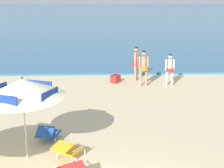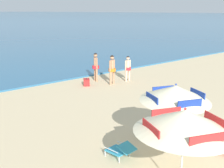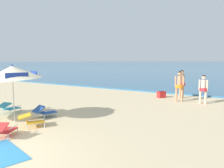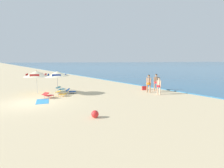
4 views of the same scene
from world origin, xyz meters
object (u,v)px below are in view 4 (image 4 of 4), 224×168
object	(u,v)px
cooler_box	(144,88)
person_wading_in	(156,81)
person_standing_beside	(149,82)
lounge_chair_spare_folded	(61,89)
lounge_chair_under_umbrella	(71,91)
lounge_chair_beside_umbrella	(48,95)
beach_towel	(43,101)
lounge_chair_facing_sea	(61,93)
beach_ball	(95,114)
beach_umbrella_striped_main	(57,74)
person_standing_near_shore	(159,85)
beach_umbrella_striped_second	(36,74)

from	to	relation	value
cooler_box	person_wading_in	bearing A→B (deg)	26.10
person_standing_beside	lounge_chair_spare_folded	bearing A→B (deg)	-129.04
lounge_chair_under_umbrella	lounge_chair_spare_folded	world-z (taller)	lounge_chair_under_umbrella
lounge_chair_beside_umbrella	beach_towel	size ratio (longest dim) A/B	0.56
lounge_chair_facing_sea	beach_ball	world-z (taller)	lounge_chair_facing_sea
beach_umbrella_striped_main	person_wading_in	bearing A→B (deg)	66.61
lounge_chair_facing_sea	lounge_chair_spare_folded	world-z (taller)	lounge_chair_spare_folded
lounge_chair_facing_sea	cooler_box	bearing A→B (deg)	78.75
beach_umbrella_striped_main	person_standing_near_shore	size ratio (longest dim) A/B	1.81
beach_towel	lounge_chair_spare_folded	bearing A→B (deg)	144.70
beach_umbrella_striped_second	beach_towel	distance (m)	4.29
beach_umbrella_striped_main	lounge_chair_spare_folded	xyz separation A→B (m)	(-1.51, 0.75, -1.63)
lounge_chair_beside_umbrella	cooler_box	size ratio (longest dim) A/B	1.68
beach_umbrella_striped_main	lounge_chair_under_umbrella	size ratio (longest dim) A/B	2.88
person_wading_in	beach_towel	size ratio (longest dim) A/B	0.98
beach_umbrella_striped_main	beach_ball	bearing A→B (deg)	-3.46
beach_umbrella_striped_main	beach_towel	size ratio (longest dim) A/B	1.59
lounge_chair_beside_umbrella	lounge_chair_facing_sea	distance (m)	1.18
beach_umbrella_striped_main	lounge_chair_beside_umbrella	xyz separation A→B (m)	(1.26, -1.23, -1.63)
beach_umbrella_striped_second	person_standing_near_shore	xyz separation A→B (m)	(6.99, 9.15, -0.97)
lounge_chair_under_umbrella	beach_towel	xyz separation A→B (m)	(1.82, -3.00, -0.26)
lounge_chair_spare_folded	person_standing_near_shore	size ratio (longest dim) A/B	0.59
lounge_chair_facing_sea	cooler_box	world-z (taller)	lounge_chair_facing_sea
beach_umbrella_striped_main	lounge_chair_facing_sea	size ratio (longest dim) A/B	2.88
person_standing_near_shore	lounge_chair_under_umbrella	bearing A→B (deg)	-127.13
lounge_chair_under_umbrella	cooler_box	world-z (taller)	lounge_chair_under_umbrella
lounge_chair_under_umbrella	lounge_chair_spare_folded	size ratio (longest dim) A/B	1.07
lounge_chair_beside_umbrella	lounge_chair_under_umbrella	bearing A→B (deg)	109.93
person_wading_in	lounge_chair_facing_sea	bearing A→B (deg)	-107.21
person_standing_near_shore	person_standing_beside	bearing A→B (deg)	179.66
person_standing_beside	person_wading_in	distance (m)	1.33
beach_umbrella_striped_main	person_wading_in	world-z (taller)	beach_umbrella_striped_main
person_standing_near_shore	beach_umbrella_striped_second	bearing A→B (deg)	-127.40
lounge_chair_beside_umbrella	cooler_box	xyz separation A→B (m)	(1.52, 9.67, -0.07)
lounge_chair_spare_folded	beach_ball	distance (m)	9.55
person_wading_in	cooler_box	distance (m)	1.49
person_wading_in	lounge_chair_under_umbrella	bearing A→B (deg)	-113.78
lounge_chair_spare_folded	beach_umbrella_striped_second	bearing A→B (deg)	-92.37
lounge_chair_beside_umbrella	beach_ball	xyz separation A→B (m)	(6.70, 0.75, -0.07)
person_standing_near_shore	beach_ball	distance (m)	8.58
person_wading_in	beach_towel	distance (m)	11.06
beach_umbrella_striped_main	cooler_box	distance (m)	9.05
person_standing_near_shore	cooler_box	distance (m)	2.82
lounge_chair_spare_folded	beach_umbrella_striped_main	bearing A→B (deg)	-26.46
person_standing_beside	beach_towel	bearing A→B (deg)	-101.06
lounge_chair_under_umbrella	beach_ball	xyz separation A→B (m)	(7.54, -1.58, -0.06)
person_standing_near_shore	cooler_box	world-z (taller)	person_standing_near_shore
beach_umbrella_striped_main	lounge_chair_beside_umbrella	bearing A→B (deg)	-44.36
beach_ball	beach_towel	bearing A→B (deg)	-166.06
lounge_chair_facing_sea	person_standing_beside	distance (m)	8.35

